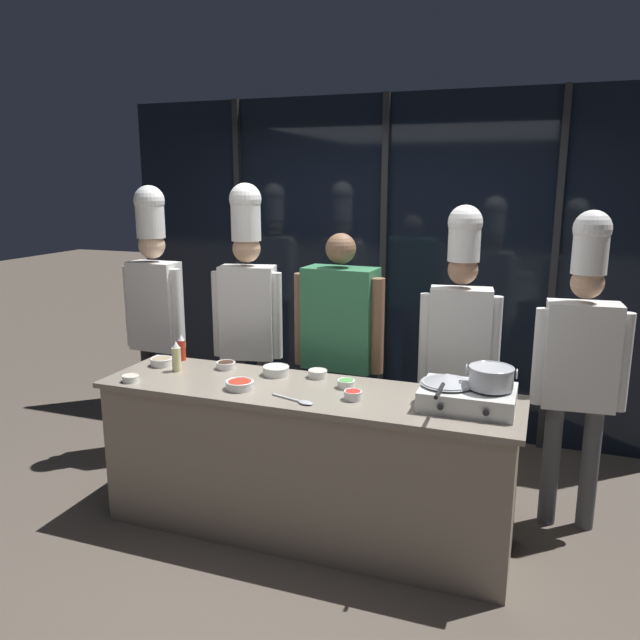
% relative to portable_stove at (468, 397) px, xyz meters
% --- Properties ---
extents(ground_plane, '(24.00, 24.00, 0.00)m').
position_rel_portable_stove_xyz_m(ground_plane, '(-0.90, -0.03, -0.94)').
color(ground_plane, brown).
extents(window_wall_back, '(4.55, 0.09, 2.70)m').
position_rel_portable_stove_xyz_m(window_wall_back, '(-0.90, 1.75, 0.41)').
color(window_wall_back, black).
rests_on(window_wall_back, ground_plane).
extents(demo_counter, '(2.42, 0.65, 0.88)m').
position_rel_portable_stove_xyz_m(demo_counter, '(-0.90, -0.03, -0.50)').
color(demo_counter, gray).
rests_on(demo_counter, ground_plane).
extents(portable_stove, '(0.48, 0.38, 0.12)m').
position_rel_portable_stove_xyz_m(portable_stove, '(0.00, 0.00, 0.00)').
color(portable_stove, silver).
rests_on(portable_stove, demo_counter).
extents(frying_pan, '(0.28, 0.49, 0.05)m').
position_rel_portable_stove_xyz_m(frying_pan, '(-0.11, -0.00, 0.09)').
color(frying_pan, '#ADAFB5').
rests_on(frying_pan, portable_stove).
extents(stock_pot, '(0.26, 0.23, 0.11)m').
position_rel_portable_stove_xyz_m(stock_pot, '(0.11, 0.00, 0.12)').
color(stock_pot, '#B7BABF').
rests_on(stock_pot, portable_stove).
extents(squeeze_bottle_oil, '(0.06, 0.06, 0.19)m').
position_rel_portable_stove_xyz_m(squeeze_bottle_oil, '(-1.78, 0.02, 0.04)').
color(squeeze_bottle_oil, beige).
rests_on(squeeze_bottle_oil, demo_counter).
extents(squeeze_bottle_chili, '(0.05, 0.05, 0.17)m').
position_rel_portable_stove_xyz_m(squeeze_bottle_chili, '(-1.88, 0.24, 0.03)').
color(squeeze_bottle_chili, red).
rests_on(squeeze_bottle_chili, demo_counter).
extents(prep_bowl_bell_pepper, '(0.10, 0.10, 0.05)m').
position_rel_portable_stove_xyz_m(prep_bowl_bell_pepper, '(-0.60, -0.10, -0.03)').
color(prep_bowl_bell_pepper, white).
rests_on(prep_bowl_bell_pepper, demo_counter).
extents(prep_bowl_scallions, '(0.10, 0.10, 0.05)m').
position_rel_portable_stove_xyz_m(prep_bowl_scallions, '(-0.69, 0.08, -0.03)').
color(prep_bowl_scallions, white).
rests_on(prep_bowl_scallions, demo_counter).
extents(prep_bowl_chili_flakes, '(0.16, 0.16, 0.05)m').
position_rel_portable_stove_xyz_m(prep_bowl_chili_flakes, '(-1.25, -0.15, -0.03)').
color(prep_bowl_chili_flakes, white).
rests_on(prep_bowl_chili_flakes, demo_counter).
extents(prep_bowl_mushrooms, '(0.14, 0.14, 0.05)m').
position_rel_portable_stove_xyz_m(prep_bowl_mushrooms, '(-1.93, 0.09, -0.03)').
color(prep_bowl_mushrooms, white).
rests_on(prep_bowl_mushrooms, demo_counter).
extents(prep_bowl_soy_glaze, '(0.12, 0.12, 0.04)m').
position_rel_portable_stove_xyz_m(prep_bowl_soy_glaze, '(-1.51, 0.17, -0.03)').
color(prep_bowl_soy_glaze, white).
rests_on(prep_bowl_soy_glaze, demo_counter).
extents(prep_bowl_noodles, '(0.12, 0.12, 0.05)m').
position_rel_portable_stove_xyz_m(prep_bowl_noodles, '(-0.91, 0.20, -0.03)').
color(prep_bowl_noodles, white).
rests_on(prep_bowl_noodles, demo_counter).
extents(prep_bowl_chicken, '(0.10, 0.10, 0.04)m').
position_rel_portable_stove_xyz_m(prep_bowl_chicken, '(-1.92, -0.25, -0.03)').
color(prep_bowl_chicken, white).
rests_on(prep_bowl_chicken, demo_counter).
extents(prep_bowl_garlic, '(0.16, 0.16, 0.06)m').
position_rel_portable_stove_xyz_m(prep_bowl_garlic, '(-1.16, 0.16, -0.02)').
color(prep_bowl_garlic, white).
rests_on(prep_bowl_garlic, demo_counter).
extents(serving_spoon_slotted, '(0.27, 0.12, 0.02)m').
position_rel_portable_stove_xyz_m(serving_spoon_slotted, '(-0.84, -0.24, -0.05)').
color(serving_spoon_slotted, '#B2B5BA').
rests_on(serving_spoon_slotted, demo_counter).
extents(chef_head, '(0.49, 0.22, 2.01)m').
position_rel_portable_stove_xyz_m(chef_head, '(-2.36, 0.65, 0.27)').
color(chef_head, '#232326').
rests_on(chef_head, ground_plane).
extents(chef_sous, '(0.49, 0.27, 2.03)m').
position_rel_portable_stove_xyz_m(chef_sous, '(-1.61, 0.68, 0.27)').
color(chef_sous, '#4C4C51').
rests_on(chef_sous, ground_plane).
extents(person_guest, '(0.62, 0.27, 1.72)m').
position_rel_portable_stove_xyz_m(person_guest, '(-0.91, 0.62, 0.09)').
color(person_guest, '#2D3856').
rests_on(person_guest, ground_plane).
extents(chef_line, '(0.49, 0.24, 1.90)m').
position_rel_portable_stove_xyz_m(chef_line, '(-0.14, 0.68, 0.19)').
color(chef_line, '#232326').
rests_on(chef_line, ground_plane).
extents(chef_pastry, '(0.52, 0.24, 1.89)m').
position_rel_portable_stove_xyz_m(chef_pastry, '(0.56, 0.57, 0.16)').
color(chef_pastry, '#4C4C51').
rests_on(chef_pastry, ground_plane).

